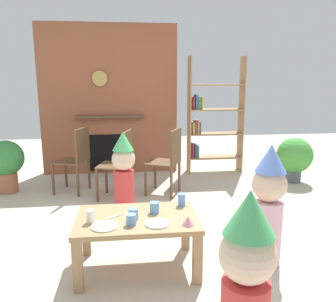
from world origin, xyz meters
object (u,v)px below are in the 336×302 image
object	(u,v)px
paper_cup_far_left	(133,214)
paper_plate_rear	(104,226)
paper_cup_near_right	(90,216)
potted_plant_tall	(294,156)
paper_cup_far_right	(182,200)
child_with_cone_hat	(246,282)
birthday_cake_slice	(188,221)
paper_cup_near_left	(154,208)
paper_plate_front	(157,224)
bookshelf	(211,120)
coffee_table	(137,226)
dining_chair_middle	(121,160)
child_by_the_chairs	(124,171)
dining_chair_right	(169,158)
dining_chair_left	(77,156)
potted_plant_short	(6,162)
paper_cup_center	(131,220)
child_in_pink	(268,202)

from	to	relation	value
paper_cup_far_left	paper_plate_rear	world-z (taller)	paper_cup_far_left
paper_cup_near_right	potted_plant_tall	distance (m)	3.59
paper_cup_far_right	child_with_cone_hat	xyz separation A→B (m)	(0.12, -1.34, 0.04)
paper_plate_rear	birthday_cake_slice	bearing A→B (deg)	-3.66
paper_cup_far_right	child_with_cone_hat	bearing A→B (deg)	-84.91
paper_cup_near_left	potted_plant_tall	distance (m)	3.11
paper_plate_rear	birthday_cake_slice	xyz separation A→B (m)	(0.63, -0.04, 0.03)
paper_cup_near_left	paper_plate_front	size ratio (longest dim) A/B	0.49
paper_plate_rear	paper_cup_near_right	bearing A→B (deg)	139.14
paper_cup_near_right	paper_plate_front	distance (m)	0.52
child_with_cone_hat	potted_plant_tall	world-z (taller)	child_with_cone_hat
bookshelf	coffee_table	bearing A→B (deg)	-114.24
paper_cup_far_right	dining_chair_middle	bearing A→B (deg)	110.06
birthday_cake_slice	potted_plant_tall	distance (m)	3.15
coffee_table	potted_plant_tall	size ratio (longest dim) A/B	1.44
birthday_cake_slice	child_by_the_chairs	size ratio (longest dim) A/B	0.10
dining_chair_middle	dining_chair_right	distance (m)	0.64
child_with_cone_hat	potted_plant_tall	size ratio (longest dim) A/B	1.52
bookshelf	dining_chair_left	size ratio (longest dim) A/B	2.11
paper_cup_near_left	potted_plant_short	distance (m)	2.81
paper_cup_far_right	dining_chair_left	size ratio (longest dim) A/B	0.12
paper_plate_front	paper_cup_far_right	bearing A→B (deg)	56.34
paper_cup_far_right	paper_cup_center	bearing A→B (deg)	-141.42
paper_plate_front	child_in_pink	size ratio (longest dim) A/B	0.18
paper_cup_center	potted_plant_tall	distance (m)	3.40
child_by_the_chairs	potted_plant_short	distance (m)	1.87
birthday_cake_slice	child_in_pink	size ratio (longest dim) A/B	0.10
coffee_table	paper_cup_near_left	bearing A→B (deg)	25.98
paper_cup_near_right	dining_chair_left	size ratio (longest dim) A/B	0.12
paper_cup_far_left	dining_chair_middle	xyz separation A→B (m)	(-0.13, 1.78, 0.01)
bookshelf	child_by_the_chairs	xyz separation A→B (m)	(-1.42, -1.68, -0.37)
child_by_the_chairs	paper_cup_far_left	bearing A→B (deg)	-1.59
dining_chair_right	potted_plant_tall	bearing A→B (deg)	-144.40
coffee_table	birthday_cake_slice	distance (m)	0.45
paper_cup_near_left	paper_plate_rear	size ratio (longest dim) A/B	0.46
paper_cup_far_right	dining_chair_left	xyz separation A→B (m)	(-1.16, 1.84, 0.00)
paper_cup_far_right	child_with_cone_hat	size ratio (longest dim) A/B	0.11
paper_cup_far_left	potted_plant_short	xyz separation A→B (m)	(-1.70, 2.21, -0.06)
paper_cup_near_right	dining_chair_right	bearing A→B (deg)	65.85
paper_cup_far_left	paper_cup_center	bearing A→B (deg)	-100.68
paper_cup_near_left	potted_plant_tall	size ratio (longest dim) A/B	0.14
bookshelf	dining_chair_left	bearing A→B (deg)	-157.92
child_with_cone_hat	child_in_pink	distance (m)	1.23
paper_plate_front	dining_chair_middle	bearing A→B (deg)	99.22
paper_cup_center	child_with_cone_hat	size ratio (longest dim) A/B	0.08
paper_cup_far_left	dining_chair_left	distance (m)	2.23
paper_cup_center	potted_plant_short	world-z (taller)	potted_plant_short
dining_chair_right	paper_plate_rear	bearing A→B (deg)	94.84
child_with_cone_hat	paper_cup_center	bearing A→B (deg)	5.33
birthday_cake_slice	dining_chair_right	world-z (taller)	dining_chair_right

